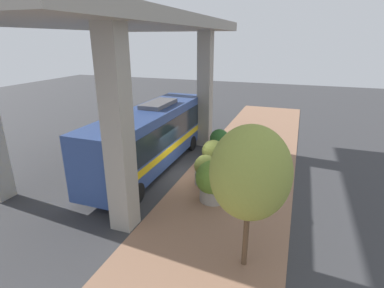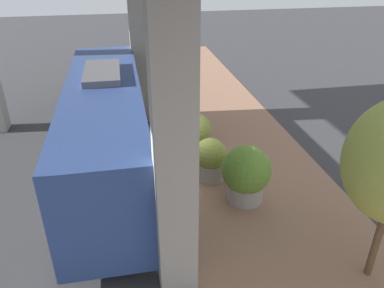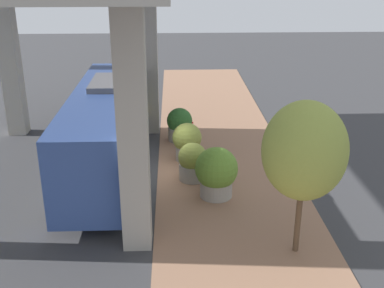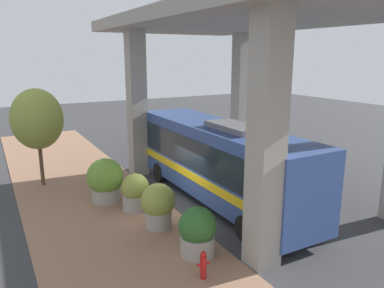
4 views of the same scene
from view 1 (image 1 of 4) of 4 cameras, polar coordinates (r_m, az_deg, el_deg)
name	(u,v)px [view 1 (image 1 of 4)]	position (r m, az deg, el deg)	size (l,w,h in m)	color
ground_plane	(184,175)	(17.30, -1.54, -5.85)	(80.00, 80.00, 0.00)	#38383A
sidewalk_strip	(235,182)	(16.55, 8.27, -7.26)	(6.00, 40.00, 0.02)	#936B51
overpass	(113,38)	(17.52, -14.77, 18.90)	(9.40, 18.86, 8.54)	#9E998E
bus	(151,135)	(17.67, -7.77, 1.71)	(2.69, 11.29, 3.82)	#334C8C
fire_hydrant	(231,142)	(21.40, 7.50, 0.37)	(0.41, 0.20, 0.92)	#B21919
planter_front	(213,181)	(14.28, 4.00, -7.03)	(1.67, 1.67, 2.03)	#9E998E
planter_middle	(205,170)	(15.96, 2.56, -4.96)	(1.20, 1.20, 1.63)	#9E998E
planter_back	(219,142)	(20.19, 5.21, 0.43)	(1.29, 1.29, 1.71)	#9E998E
planter_extra	(213,154)	(17.77, 4.04, -1.93)	(1.34, 1.34, 1.79)	#9E998E
street_tree_near	(250,173)	(9.44, 11.03, -5.45)	(2.55, 2.55, 5.00)	brown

